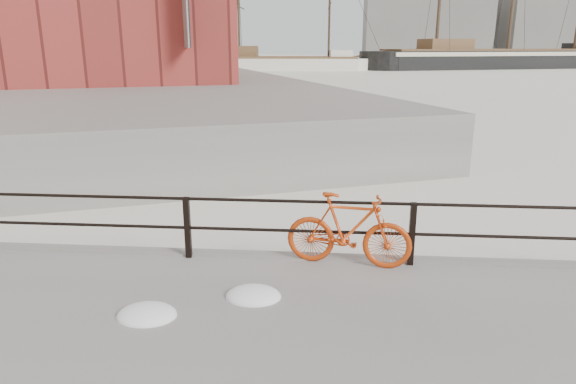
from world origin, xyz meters
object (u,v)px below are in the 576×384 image
(workboat_near, at_px, (54,97))
(workboat_far, at_px, (103,79))
(bicycle, at_px, (349,230))
(schooner_left, at_px, (152,69))
(barque_black, at_px, (505,68))
(schooner_mid, at_px, (284,70))

(workboat_near, xyz_separation_m, workboat_far, (-5.04, 19.67, 0.00))
(bicycle, relative_size, schooner_left, 0.08)
(barque_black, relative_size, schooner_mid, 1.90)
(bicycle, bearing_deg, barque_black, 79.70)
(schooner_mid, relative_size, workboat_far, 2.41)
(bicycle, relative_size, barque_black, 0.03)
(workboat_near, bearing_deg, schooner_mid, 41.14)
(schooner_mid, relative_size, workboat_near, 2.48)
(bicycle, height_order, schooner_left, schooner_left)
(schooner_mid, distance_m, schooner_left, 21.07)
(schooner_mid, xyz_separation_m, workboat_near, (-13.03, -42.58, 0.00))
(barque_black, distance_m, workboat_near, 70.27)
(bicycle, bearing_deg, schooner_mid, 104.67)
(schooner_mid, bearing_deg, workboat_near, -109.00)
(bicycle, xyz_separation_m, workboat_far, (-25.50, 48.69, -0.93))
(schooner_mid, xyz_separation_m, workboat_far, (-18.07, -22.90, 0.00))
(schooner_mid, distance_m, workboat_near, 44.53)
(barque_black, relative_size, workboat_near, 4.72)
(bicycle, xyz_separation_m, barque_black, (27.68, 80.20, -0.93))
(bicycle, relative_size, workboat_far, 0.16)
(schooner_mid, xyz_separation_m, schooner_left, (-21.00, 1.79, 0.00))
(workboat_near, height_order, workboat_far, same)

